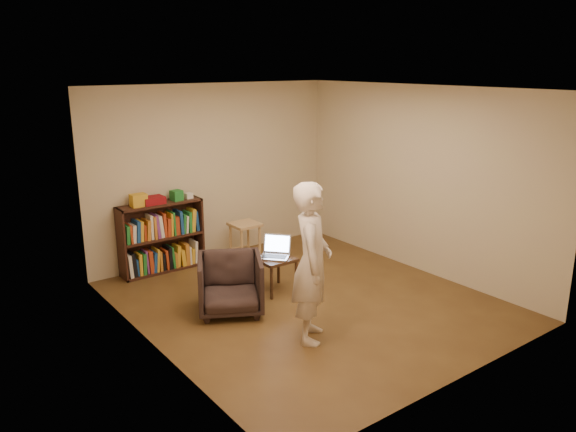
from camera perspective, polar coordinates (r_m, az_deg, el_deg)
floor at (r=7.10m, az=1.93°, el=-8.65°), size 4.50×4.50×0.00m
ceiling at (r=6.49m, az=2.14°, el=12.81°), size 4.50×4.50×0.00m
wall_back at (r=8.50m, az=-7.53°, el=4.48°), size 4.00×0.00×4.00m
wall_left at (r=5.68m, az=-13.90°, el=-1.34°), size 0.00×4.50×4.50m
wall_right at (r=8.05m, az=13.22°, el=3.59°), size 0.00×4.50×4.50m
bookshelf at (r=8.16m, az=-12.73°, el=-2.48°), size 1.20×0.30×1.00m
box_yellow at (r=7.85m, az=-14.95°, el=1.57°), size 0.21×0.15×0.17m
red_cloth at (r=7.95m, az=-13.57°, el=1.56°), size 0.30×0.23×0.10m
box_green at (r=8.07m, az=-11.26°, el=2.07°), size 0.16×0.16×0.15m
box_white at (r=8.17m, az=-10.07°, el=2.05°), size 0.10×0.10×0.08m
stool at (r=8.38m, az=-4.40°, el=-1.46°), size 0.40×0.40×0.58m
armchair at (r=6.73m, az=-5.88°, el=-6.92°), size 1.02×1.02×0.69m
side_table at (r=7.27m, az=-1.32°, el=-4.81°), size 0.45×0.45×0.46m
laptop at (r=7.26m, az=-1.29°, el=-3.67°), size 0.49×0.49×0.27m
person at (r=5.89m, az=2.44°, el=-4.75°), size 0.73×0.75×1.73m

